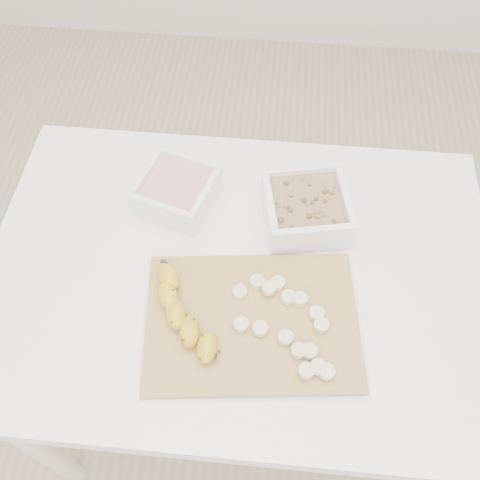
# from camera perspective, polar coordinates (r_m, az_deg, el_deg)

# --- Properties ---
(ground) EXTENTS (3.50, 3.50, 0.00)m
(ground) POSITION_cam_1_polar(r_m,az_deg,el_deg) (1.74, -0.10, -15.71)
(ground) COLOR #C6AD89
(ground) RESTS_ON ground
(table) EXTENTS (1.00, 0.70, 0.75)m
(table) POSITION_cam_1_polar(r_m,az_deg,el_deg) (1.13, -0.14, -5.61)
(table) COLOR white
(table) RESTS_ON ground
(bowl_yogurt) EXTENTS (0.18, 0.18, 0.07)m
(bowl_yogurt) POSITION_cam_1_polar(r_m,az_deg,el_deg) (1.12, -6.75, 5.29)
(bowl_yogurt) COLOR white
(bowl_yogurt) RESTS_ON table
(bowl_granola) EXTENTS (0.19, 0.19, 0.08)m
(bowl_granola) POSITION_cam_1_polar(r_m,az_deg,el_deg) (1.09, 7.09, 3.35)
(bowl_granola) COLOR white
(bowl_granola) RESTS_ON table
(cutting_board) EXTENTS (0.41, 0.32, 0.01)m
(cutting_board) POSITION_cam_1_polar(r_m,az_deg,el_deg) (0.99, 1.27, -8.68)
(cutting_board) COLOR tan
(cutting_board) RESTS_ON table
(banana) EXTENTS (0.13, 0.21, 0.04)m
(banana) POSITION_cam_1_polar(r_m,az_deg,el_deg) (0.97, -5.92, -7.88)
(banana) COLOR gold
(banana) RESTS_ON cutting_board
(banana_slices) EXTENTS (0.19, 0.19, 0.02)m
(banana_slices) POSITION_cam_1_polar(r_m,az_deg,el_deg) (0.97, 5.14, -8.78)
(banana_slices) COLOR beige
(banana_slices) RESTS_ON cutting_board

